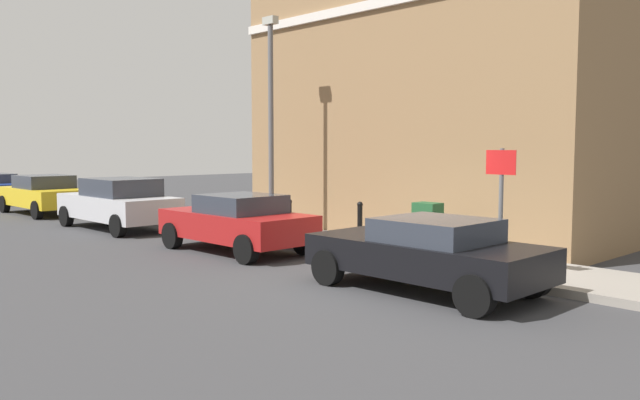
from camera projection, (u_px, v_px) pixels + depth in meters
name	position (u px, v px, depth m)	size (l,w,h in m)	color
ground	(389.00, 279.00, 12.00)	(80.00, 80.00, 0.00)	#38383A
sidewalk	(273.00, 233.00, 17.75)	(2.28, 30.00, 0.15)	gray
corner_building	(466.00, 84.00, 18.86)	(8.03, 10.40, 8.66)	olive
car_black	(428.00, 252.00, 10.92)	(2.00, 4.16, 1.27)	black
car_red	(237.00, 222.00, 15.04)	(1.97, 4.04, 1.36)	maroon
car_silver	(119.00, 203.00, 19.19)	(2.03, 4.52, 1.54)	#B7B7BC
car_yellow	(44.00, 194.00, 23.44)	(2.03, 4.33, 1.43)	gold
utility_cabinet	(427.00, 232.00, 13.54)	(0.46, 0.61, 1.15)	#1E4C28
bollard_near_cabinet	(360.00, 222.00, 15.09)	(0.14, 0.14, 1.04)	black
bollard_far_kerb	(289.00, 218.00, 15.82)	(0.14, 0.14, 1.04)	black
street_sign	(501.00, 192.00, 11.49)	(0.08, 0.60, 2.30)	#59595B
lamppost	(271.00, 115.00, 16.94)	(0.20, 0.44, 5.72)	#59595B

